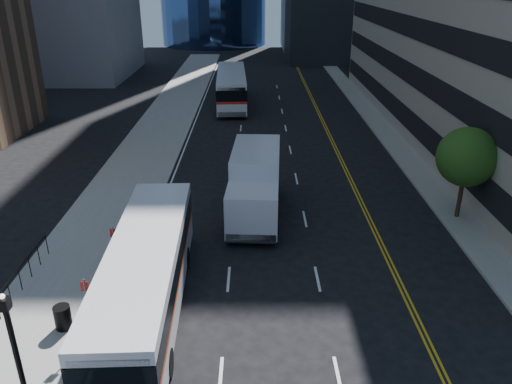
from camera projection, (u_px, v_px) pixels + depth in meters
ground at (311, 306)px, 20.57m from camera, size 160.00×160.00×0.00m
sidewalk_west at (160, 131)px, 43.40m from camera, size 5.00×90.00×0.15m
sidewalk_east at (384, 130)px, 43.50m from camera, size 2.00×90.00×0.15m
street_tree at (467, 157)px, 26.49m from camera, size 3.20×3.20×5.10m
lamp_post at (17, 357)px, 13.94m from camera, size 0.28×0.28×4.56m
bus_front at (146, 275)px, 19.62m from camera, size 3.05×12.12×3.10m
bus_rear at (231, 87)px, 51.84m from camera, size 3.42×13.23×3.38m
box_truck at (255, 184)px, 27.62m from camera, size 3.05×7.75×3.64m
trash_can at (63, 317)px, 18.91m from camera, size 0.68×0.68×0.94m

